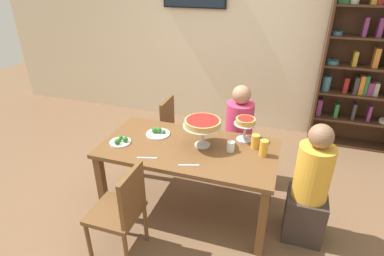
{
  "coord_description": "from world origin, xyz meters",
  "views": [
    {
      "loc": [
        0.82,
        -2.38,
        2.24
      ],
      "look_at": [
        0.0,
        0.1,
        0.89
      ],
      "focal_mm": 29.16,
      "sensor_mm": 36.0,
      "label": 1
    }
  ],
  "objects_px": {
    "beer_glass_amber_short": "(264,148)",
    "water_glass_clear_near": "(231,146)",
    "salad_plate_far_diner": "(121,141)",
    "bookshelf": "(367,64)",
    "personal_pizza_stand": "(245,124)",
    "beer_glass_amber_spare": "(197,125)",
    "cutlery_knife_near": "(147,158)",
    "diner_head_east": "(309,192)",
    "chair_far_left": "(176,130)",
    "salad_plate_near_diner": "(158,133)",
    "cutlery_fork_near": "(189,165)",
    "dining_table": "(189,155)",
    "beer_glass_amber_tall": "(255,141)",
    "deep_dish_pizza_stand": "(203,124)",
    "diner_far_right": "(238,141)",
    "chair_near_left": "(122,209)"
  },
  "relations": [
    {
      "from": "beer_glass_amber_short",
      "to": "water_glass_clear_near",
      "type": "height_order",
      "value": "beer_glass_amber_short"
    },
    {
      "from": "salad_plate_far_diner",
      "to": "water_glass_clear_near",
      "type": "bearing_deg",
      "value": 10.44
    },
    {
      "from": "bookshelf",
      "to": "personal_pizza_stand",
      "type": "xyz_separation_m",
      "value": [
        -1.24,
        -1.72,
        -0.23
      ]
    },
    {
      "from": "beer_glass_amber_spare",
      "to": "cutlery_knife_near",
      "type": "distance_m",
      "value": 0.67
    },
    {
      "from": "diner_head_east",
      "to": "personal_pizza_stand",
      "type": "xyz_separation_m",
      "value": [
        -0.64,
        0.3,
        0.42
      ]
    },
    {
      "from": "chair_far_left",
      "to": "salad_plate_near_diner",
      "type": "relative_size",
      "value": 3.62
    },
    {
      "from": "diner_head_east",
      "to": "beer_glass_amber_spare",
      "type": "relative_size",
      "value": 7.26
    },
    {
      "from": "diner_head_east",
      "to": "cutlery_fork_near",
      "type": "relative_size",
      "value": 6.39
    },
    {
      "from": "chair_far_left",
      "to": "personal_pizza_stand",
      "type": "bearing_deg",
      "value": 63.92
    },
    {
      "from": "dining_table",
      "to": "personal_pizza_stand",
      "type": "xyz_separation_m",
      "value": [
        0.47,
        0.3,
        0.27
      ]
    },
    {
      "from": "salad_plate_near_diner",
      "to": "beer_glass_amber_tall",
      "type": "relative_size",
      "value": 1.81
    },
    {
      "from": "dining_table",
      "to": "water_glass_clear_near",
      "type": "distance_m",
      "value": 0.42
    },
    {
      "from": "dining_table",
      "to": "beer_glass_amber_short",
      "type": "relative_size",
      "value": 10.87
    },
    {
      "from": "beer_glass_amber_tall",
      "to": "cutlery_knife_near",
      "type": "height_order",
      "value": "beer_glass_amber_tall"
    },
    {
      "from": "salad_plate_near_diner",
      "to": "cutlery_knife_near",
      "type": "distance_m",
      "value": 0.45
    },
    {
      "from": "deep_dish_pizza_stand",
      "to": "cutlery_fork_near",
      "type": "distance_m",
      "value": 0.42
    },
    {
      "from": "dining_table",
      "to": "bookshelf",
      "type": "relative_size",
      "value": 0.74
    },
    {
      "from": "diner_far_right",
      "to": "chair_near_left",
      "type": "height_order",
      "value": "diner_far_right"
    },
    {
      "from": "dining_table",
      "to": "cutlery_knife_near",
      "type": "bearing_deg",
      "value": -133.52
    },
    {
      "from": "diner_far_right",
      "to": "cutlery_knife_near",
      "type": "bearing_deg",
      "value": -32.54
    },
    {
      "from": "salad_plate_far_diner",
      "to": "beer_glass_amber_short",
      "type": "xyz_separation_m",
      "value": [
        1.32,
        0.21,
        0.05
      ]
    },
    {
      "from": "cutlery_fork_near",
      "to": "salad_plate_near_diner",
      "type": "bearing_deg",
      "value": 120.19
    },
    {
      "from": "beer_glass_amber_short",
      "to": "diner_far_right",
      "type": "bearing_deg",
      "value": 117.4
    },
    {
      "from": "dining_table",
      "to": "beer_glass_amber_tall",
      "type": "xyz_separation_m",
      "value": [
        0.59,
        0.18,
        0.16
      ]
    },
    {
      "from": "bookshelf",
      "to": "deep_dish_pizza_stand",
      "type": "relative_size",
      "value": 6.09
    },
    {
      "from": "water_glass_clear_near",
      "to": "cutlery_fork_near",
      "type": "distance_m",
      "value": 0.45
    },
    {
      "from": "salad_plate_far_diner",
      "to": "water_glass_clear_near",
      "type": "xyz_separation_m",
      "value": [
        1.03,
        0.19,
        0.03
      ]
    },
    {
      "from": "beer_glass_amber_short",
      "to": "bookshelf",
      "type": "bearing_deg",
      "value": 61.99
    },
    {
      "from": "beer_glass_amber_spare",
      "to": "cutlery_knife_near",
      "type": "xyz_separation_m",
      "value": [
        -0.27,
        -0.61,
        -0.08
      ]
    },
    {
      "from": "chair_far_left",
      "to": "cutlery_knife_near",
      "type": "height_order",
      "value": "chair_far_left"
    },
    {
      "from": "dining_table",
      "to": "chair_near_left",
      "type": "distance_m",
      "value": 0.8
    },
    {
      "from": "deep_dish_pizza_stand",
      "to": "cutlery_fork_near",
      "type": "xyz_separation_m",
      "value": [
        -0.01,
        -0.36,
        -0.22
      ]
    },
    {
      "from": "diner_far_right",
      "to": "chair_far_left",
      "type": "bearing_deg",
      "value": -91.98
    },
    {
      "from": "diner_head_east",
      "to": "personal_pizza_stand",
      "type": "bearing_deg",
      "value": -25.29
    },
    {
      "from": "diner_far_right",
      "to": "cutlery_fork_near",
      "type": "relative_size",
      "value": 6.39
    },
    {
      "from": "salad_plate_far_diner",
      "to": "salad_plate_near_diner",
      "type": "bearing_deg",
      "value": 45.93
    },
    {
      "from": "diner_far_right",
      "to": "cutlery_knife_near",
      "type": "height_order",
      "value": "diner_far_right"
    },
    {
      "from": "bookshelf",
      "to": "diner_far_right",
      "type": "relative_size",
      "value": 1.92
    },
    {
      "from": "bookshelf",
      "to": "dining_table",
      "type": "bearing_deg",
      "value": -130.41
    },
    {
      "from": "dining_table",
      "to": "deep_dish_pizza_stand",
      "type": "distance_m",
      "value": 0.34
    },
    {
      "from": "deep_dish_pizza_stand",
      "to": "beer_glass_amber_short",
      "type": "height_order",
      "value": "deep_dish_pizza_stand"
    },
    {
      "from": "chair_far_left",
      "to": "deep_dish_pizza_stand",
      "type": "relative_size",
      "value": 2.4
    },
    {
      "from": "dining_table",
      "to": "salad_plate_far_diner",
      "type": "bearing_deg",
      "value": -167.74
    },
    {
      "from": "cutlery_knife_near",
      "to": "beer_glass_amber_spare",
      "type": "bearing_deg",
      "value": 49.87
    },
    {
      "from": "diner_head_east",
      "to": "beer_glass_amber_spare",
      "type": "xyz_separation_m",
      "value": [
        -1.13,
        0.31,
        0.33
      ]
    },
    {
      "from": "beer_glass_amber_short",
      "to": "water_glass_clear_near",
      "type": "bearing_deg",
      "value": -176.59
    },
    {
      "from": "chair_far_left",
      "to": "cutlery_knife_near",
      "type": "relative_size",
      "value": 4.83
    },
    {
      "from": "bookshelf",
      "to": "diner_head_east",
      "type": "distance_m",
      "value": 2.21
    },
    {
      "from": "bookshelf",
      "to": "beer_glass_amber_spare",
      "type": "bearing_deg",
      "value": -135.42
    },
    {
      "from": "bookshelf",
      "to": "chair_far_left",
      "type": "distance_m",
      "value": 2.57
    }
  ]
}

